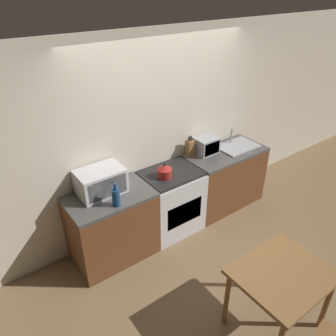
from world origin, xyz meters
TOP-DOWN VIEW (x-y plane):
  - ground_plane at (0.00, 0.00)m, footprint 16.00×16.00m
  - wall_back at (0.00, 1.21)m, footprint 10.00×0.06m
  - counter_left_run at (-0.99, 0.87)m, footprint 1.00×0.62m
  - counter_right_run at (0.88, 0.87)m, footprint 1.21×0.62m
  - stove_range at (-0.11, 0.87)m, footprint 0.76×0.62m
  - kettle at (-0.23, 0.83)m, footprint 0.19×0.19m
  - microwave at (-1.02, 0.98)m, footprint 0.53×0.36m
  - bottle at (-1.00, 0.66)m, footprint 0.09×0.09m
  - knife_block at (0.37, 1.08)m, footprint 0.09×0.09m
  - toaster_oven at (0.62, 1.02)m, footprint 0.31×0.28m
  - sink_basin at (1.12, 0.88)m, footprint 0.60×0.40m
  - dining_table at (-0.17, -0.94)m, footprint 0.86×0.73m

SIDE VIEW (x-z plane):
  - ground_plane at x=0.00m, z-range 0.00..0.00m
  - stove_range at x=-0.11m, z-range 0.00..0.90m
  - counter_left_run at x=-0.99m, z-range 0.00..0.90m
  - counter_right_run at x=0.88m, z-range 0.00..0.90m
  - dining_table at x=-0.17m, z-range 0.27..1.00m
  - sink_basin at x=1.12m, z-range 0.79..1.03m
  - kettle at x=-0.23m, z-range 0.89..1.08m
  - bottle at x=-1.00m, z-range 0.87..1.15m
  - toaster_oven at x=0.62m, z-range 0.90..1.13m
  - knife_block at x=0.37m, z-range 0.87..1.17m
  - microwave at x=-1.02m, z-range 0.90..1.20m
  - wall_back at x=0.00m, z-range 0.00..2.60m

